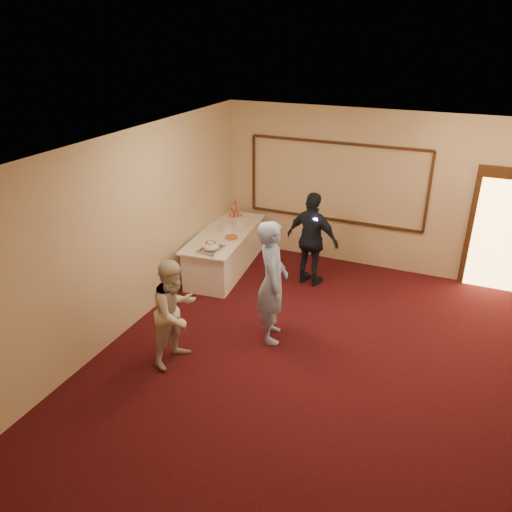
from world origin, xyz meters
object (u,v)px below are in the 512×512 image
at_px(tart, 231,238).
at_px(guest, 312,240).
at_px(pavlova_tray, 211,248).
at_px(plate_stack_b, 240,223).
at_px(woman, 175,312).
at_px(plate_stack_a, 227,228).
at_px(buffet_table, 225,251).
at_px(cupcake_stand, 236,209).
at_px(man, 272,282).

distance_m(tart, guest, 1.47).
relative_size(pavlova_tray, guest, 0.28).
xyz_separation_m(plate_stack_b, woman, (0.53, -3.24, -0.08)).
relative_size(plate_stack_a, woman, 0.12).
bearing_deg(buffet_table, woman, -76.52).
distance_m(cupcake_stand, tart, 1.23).
distance_m(man, guest, 1.90).
bearing_deg(woman, cupcake_stand, 25.35).
distance_m(plate_stack_b, man, 2.68).
distance_m(buffet_table, man, 2.53).
bearing_deg(plate_stack_b, cupcake_stand, 123.99).
bearing_deg(pavlova_tray, plate_stack_a, 100.05).
distance_m(pavlova_tray, tart, 0.66).
bearing_deg(plate_stack_a, tart, -51.07).
relative_size(plate_stack_a, plate_stack_b, 0.99).
distance_m(tart, man, 2.12).
bearing_deg(plate_stack_b, buffet_table, -110.84).
xyz_separation_m(cupcake_stand, man, (1.88, -2.70, 0.03)).
height_order(pavlova_tray, plate_stack_a, pavlova_tray).
bearing_deg(guest, plate_stack_a, 14.24).
distance_m(cupcake_stand, plate_stack_b, 0.61).
height_order(buffet_table, plate_stack_b, plate_stack_b).
relative_size(buffet_table, woman, 1.57).
xyz_separation_m(buffet_table, tart, (0.26, -0.24, 0.41)).
distance_m(buffet_table, plate_stack_a, 0.47).
bearing_deg(pavlova_tray, buffet_table, 102.07).
height_order(woman, guest, guest).
xyz_separation_m(man, guest, (0.01, 1.90, -0.08)).
xyz_separation_m(plate_stack_b, guest, (1.54, -0.29, 0.01)).
bearing_deg(man, pavlova_tray, 37.25).
bearing_deg(plate_stack_b, plate_stack_a, -110.53).
xyz_separation_m(pavlova_tray, tart, (0.07, 0.65, -0.05)).
bearing_deg(guest, pavlova_tray, 46.06).
bearing_deg(pavlova_tray, cupcake_stand, 102.14).
height_order(plate_stack_a, woman, woman).
bearing_deg(man, woman, 114.82).
height_order(pavlova_tray, man, man).
relative_size(tart, man, 0.14).
distance_m(plate_stack_a, guest, 1.67).
bearing_deg(plate_stack_b, man, -54.92).
distance_m(buffet_table, plate_stack_b, 0.62).
bearing_deg(plate_stack_a, cupcake_stand, 104.45).
xyz_separation_m(pavlova_tray, plate_stack_a, (-0.17, 0.94, 0.01)).
bearing_deg(plate_stack_a, guest, 1.60).
relative_size(cupcake_stand, tart, 1.52).
bearing_deg(tart, man, -47.63).
distance_m(tart, woman, 2.64).
relative_size(cupcake_stand, woman, 0.26).
relative_size(pavlova_tray, cupcake_stand, 1.23).
xyz_separation_m(plate_stack_b, man, (1.54, -2.19, 0.09)).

